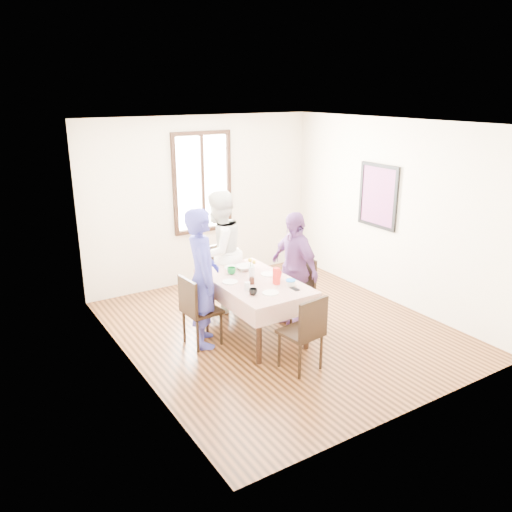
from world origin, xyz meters
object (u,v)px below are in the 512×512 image
(chair_left, at_px, (202,310))
(person_far, at_px, (217,252))
(chair_right, at_px, (294,291))
(person_right, at_px, (294,268))
(chair_far, at_px, (217,279))
(person_left, at_px, (202,278))
(dining_table, at_px, (254,308))
(chair_near, at_px, (301,332))

(chair_left, height_order, person_far, person_far)
(chair_right, distance_m, person_right, 0.33)
(chair_far, bearing_deg, person_left, 50.05)
(chair_left, bearing_deg, chair_right, 81.79)
(dining_table, relative_size, chair_far, 1.61)
(chair_left, xyz_separation_m, person_left, (0.02, 0.00, 0.42))
(person_far, bearing_deg, chair_near, 70.03)
(chair_right, bearing_deg, person_far, 36.23)
(chair_near, relative_size, person_right, 0.58)
(chair_far, distance_m, person_right, 1.21)
(chair_near, xyz_separation_m, person_far, (0.00, 1.99, 0.42))
(dining_table, height_order, person_right, person_right)
(chair_left, relative_size, person_left, 0.52)
(chair_near, distance_m, person_right, 1.28)
(person_far, bearing_deg, dining_table, 70.03)
(person_left, bearing_deg, person_right, -74.46)
(dining_table, distance_m, chair_left, 0.70)
(chair_right, distance_m, person_left, 1.41)
(dining_table, relative_size, chair_left, 1.61)
(person_left, bearing_deg, chair_near, -130.43)
(chair_near, height_order, person_far, person_far)
(chair_right, distance_m, chair_near, 1.25)
(person_far, height_order, person_right, person_far)
(chair_near, height_order, person_right, person_right)
(chair_right, height_order, person_far, person_far)
(chair_near, bearing_deg, chair_far, 82.58)
(chair_far, bearing_deg, dining_table, 87.37)
(dining_table, xyz_separation_m, chair_near, (0.00, -1.01, 0.08))
(person_far, xyz_separation_m, person_right, (0.66, -0.94, -0.10))
(dining_table, relative_size, person_right, 0.94)
(chair_left, relative_size, person_right, 0.58)
(chair_left, bearing_deg, person_left, 85.63)
(dining_table, height_order, chair_left, chair_left)
(person_far, bearing_deg, person_left, 32.12)
(chair_left, xyz_separation_m, chair_near, (0.68, -1.14, 0.00))
(person_right, bearing_deg, chair_near, -34.14)
(chair_left, distance_m, chair_near, 1.33)
(chair_near, bearing_deg, person_right, 50.38)
(dining_table, xyz_separation_m, person_far, (0.00, 0.99, 0.50))
(dining_table, distance_m, person_right, 0.78)
(person_right, bearing_deg, chair_right, 88.06)
(chair_left, distance_m, person_right, 1.38)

